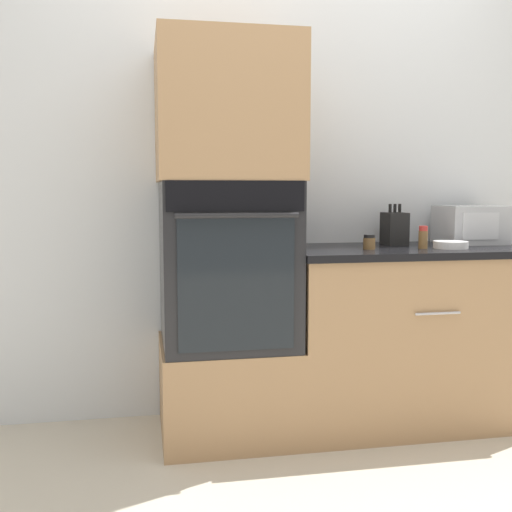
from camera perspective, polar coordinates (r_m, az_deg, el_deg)
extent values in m
plane|color=beige|center=(2.85, 4.90, -18.24)|extent=(12.00, 12.00, 0.00)
cube|color=silver|center=(3.21, 2.06, 7.44)|extent=(8.00, 0.05, 2.50)
cube|color=#A87F56|center=(2.98, -2.73, -12.44)|extent=(0.64, 0.60, 0.45)
cube|color=black|center=(2.85, -2.79, -0.69)|extent=(0.62, 0.59, 0.77)
cube|color=black|center=(2.53, -1.88, 5.73)|extent=(0.59, 0.01, 0.13)
cube|color=#33E54C|center=(2.53, -1.87, 5.72)|extent=(0.09, 0.00, 0.03)
cube|color=black|center=(2.56, -1.85, -2.70)|extent=(0.51, 0.01, 0.58)
cylinder|color=black|center=(2.50, -1.77, 3.88)|extent=(0.52, 0.02, 0.02)
cube|color=#A87F56|center=(2.85, -2.86, 13.54)|extent=(0.64, 0.60, 0.64)
cube|color=#A87F56|center=(3.18, 14.21, -7.57)|extent=(1.22, 0.60, 0.87)
cube|color=black|center=(3.11, 14.42, 0.52)|extent=(1.24, 0.63, 0.03)
cylinder|color=#B7B7BC|center=(2.87, 16.94, -5.25)|extent=(0.22, 0.01, 0.01)
cube|color=#B2B5BA|center=(3.40, 19.72, 2.82)|extent=(0.32, 0.26, 0.20)
cube|color=silver|center=(3.27, 20.62, 2.68)|extent=(0.20, 0.01, 0.14)
cube|color=black|center=(3.22, 13.04, 2.56)|extent=(0.11, 0.14, 0.17)
cylinder|color=black|center=(3.21, 12.65, 4.45)|extent=(0.02, 0.02, 0.04)
cylinder|color=black|center=(3.22, 13.09, 4.45)|extent=(0.02, 0.02, 0.04)
cylinder|color=black|center=(3.23, 13.53, 4.44)|extent=(0.02, 0.02, 0.04)
cylinder|color=white|center=(3.09, 18.05, 1.03)|extent=(0.17, 0.17, 0.04)
cylinder|color=brown|center=(3.03, 15.62, 1.50)|extent=(0.04, 0.04, 0.09)
cylinder|color=red|center=(3.03, 15.65, 2.55)|extent=(0.04, 0.04, 0.02)
cylinder|color=brown|center=(2.94, 10.73, 1.18)|extent=(0.06, 0.06, 0.06)
cylinder|color=black|center=(2.94, 10.74, 1.87)|extent=(0.05, 0.05, 0.02)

